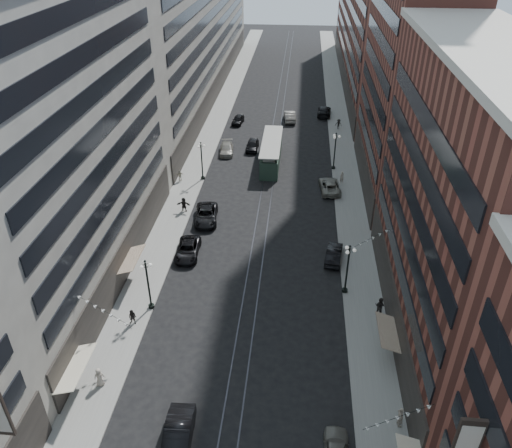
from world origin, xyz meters
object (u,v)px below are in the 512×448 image
(car_12, at_px, (324,111))
(pedestrian_8, at_px, (342,177))
(car_5, at_px, (178,438))
(pedestrian_7, at_px, (380,306))
(pedestrian_4, at_px, (400,417))
(pedestrian_9, at_px, (338,124))
(lamppost_se_far, at_px, (347,268))
(car_10, at_px, (334,254))
(pedestrian_2, at_px, (133,317))
(lamppost_sw_far, at_px, (148,283))
(pedestrian_5, at_px, (184,205))
(pedestrian_1, at_px, (99,377))
(car_13, at_px, (252,145))
(car_8, at_px, (227,149))
(car_14, at_px, (290,116))
(car_11, at_px, (330,186))
(lamppost_se_mid, at_px, (335,150))
(streetcar, at_px, (271,153))
(car_9, at_px, (238,120))
(car_7, at_px, (206,215))
(lamppost_sw_mid, at_px, (202,160))
(car_2, at_px, (188,250))

(car_12, xyz_separation_m, pedestrian_8, (1.70, -27.45, 0.19))
(car_5, height_order, pedestrian_7, pedestrian_7)
(pedestrian_4, bearing_deg, pedestrian_9, -3.47)
(lamppost_se_far, relative_size, car_10, 1.21)
(lamppost_se_far, bearing_deg, pedestrian_2, -161.97)
(lamppost_sw_far, bearing_deg, pedestrian_5, 92.27)
(lamppost_se_far, distance_m, pedestrian_1, 24.06)
(car_5, bearing_deg, pedestrian_7, 40.70)
(car_13, bearing_deg, car_8, -155.43)
(pedestrian_7, distance_m, pedestrian_8, 26.48)
(car_8, relative_size, car_14, 0.95)
(car_5, relative_size, car_11, 0.97)
(lamppost_se_mid, xyz_separation_m, car_8, (-16.34, 4.36, -2.37))
(streetcar, bearing_deg, car_11, -44.46)
(car_9, distance_m, car_12, 16.37)
(car_11, bearing_deg, car_8, -41.14)
(car_5, bearing_deg, car_14, 82.02)
(car_7, height_order, car_10, car_7)
(lamppost_sw_far, bearing_deg, lamppost_sw_mid, 90.00)
(car_13, xyz_separation_m, car_14, (5.49, 13.50, 0.10))
(pedestrian_4, bearing_deg, car_2, 39.87)
(car_7, bearing_deg, car_5, -89.83)
(pedestrian_2, bearing_deg, lamppost_se_far, 23.49)
(lamppost_se_mid, bearing_deg, car_5, -105.42)
(pedestrian_4, bearing_deg, lamppost_sw_mid, 24.45)
(lamppost_sw_mid, height_order, pedestrian_1, lamppost_sw_mid)
(car_10, xyz_separation_m, pedestrian_9, (2.34, 38.41, 0.28))
(lamppost_sw_mid, xyz_separation_m, streetcar, (9.20, 6.51, -1.50))
(car_13, bearing_deg, pedestrian_1, -97.72)
(car_11, xyz_separation_m, car_12, (0.00, 29.62, 0.07))
(car_8, height_order, car_13, car_13)
(pedestrian_2, xyz_separation_m, car_8, (3.09, 38.68, -0.20))
(pedestrian_1, xyz_separation_m, pedestrian_5, (0.83, 27.27, 0.08))
(car_5, distance_m, pedestrian_1, 8.62)
(lamppost_sw_far, xyz_separation_m, car_5, (5.74, -13.90, -2.22))
(car_11, distance_m, car_12, 29.62)
(car_5, distance_m, pedestrian_4, 15.94)
(pedestrian_1, bearing_deg, lamppost_sw_far, -117.18)
(pedestrian_9, bearing_deg, car_7, -107.84)
(car_8, height_order, car_9, car_8)
(car_14, bearing_deg, car_9, 9.24)
(car_10, height_order, pedestrian_7, pedestrian_7)
(pedestrian_1, relative_size, car_13, 0.37)
(car_10, height_order, car_11, car_11)
(lamppost_sw_mid, height_order, lamppost_se_mid, same)
(car_5, height_order, pedestrian_1, pedestrian_1)
(lamppost_se_mid, xyz_separation_m, car_5, (-12.66, -45.90, -2.22))
(pedestrian_4, xyz_separation_m, pedestrian_5, (-22.12, 28.92, 0.02))
(pedestrian_2, distance_m, car_12, 60.17)
(car_9, xyz_separation_m, pedestrian_9, (17.62, -1.40, 0.31))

